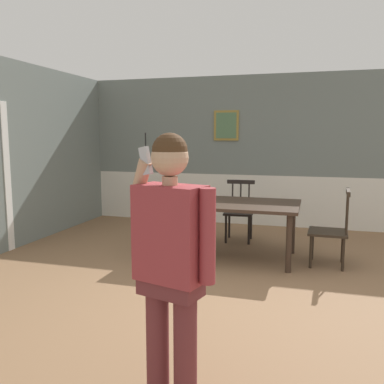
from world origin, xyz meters
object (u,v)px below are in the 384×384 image
object	(u,v)px
chair_near_window	(331,230)
chair_by_doorway	(239,211)
dining_table	(228,208)
person_figure	(171,255)

from	to	relation	value
chair_near_window	chair_by_doorway	world-z (taller)	chair_near_window
dining_table	chair_by_doorway	distance (m)	0.94
chair_near_window	person_figure	bearing A→B (deg)	164.58
person_figure	dining_table	bearing A→B (deg)	-69.38
dining_table	chair_by_doorway	bearing A→B (deg)	89.73
dining_table	person_figure	xyz separation A→B (m)	(0.29, -3.14, 0.27)
dining_table	chair_near_window	size ratio (longest dim) A/B	1.93
chair_near_window	chair_by_doorway	xyz separation A→B (m)	(-1.32, 0.93, 0.00)
chair_by_doorway	person_figure	bearing A→B (deg)	91.30
chair_by_doorway	person_figure	distance (m)	4.10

